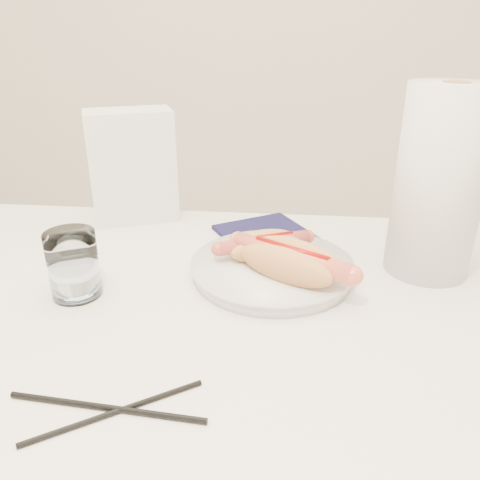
# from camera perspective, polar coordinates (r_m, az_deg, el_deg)

# --- Properties ---
(table) EXTENTS (1.20, 0.80, 0.75)m
(table) POSITION_cam_1_polar(r_m,az_deg,el_deg) (0.72, -7.74, -12.51)
(table) COLOR white
(table) RESTS_ON ground
(plate) EXTENTS (0.28, 0.28, 0.02)m
(plate) POSITION_cam_1_polar(r_m,az_deg,el_deg) (0.77, 3.84, -3.57)
(plate) COLOR silver
(plate) RESTS_ON table
(hotdog_left) EXTENTS (0.15, 0.11, 0.04)m
(hotdog_left) POSITION_cam_1_polar(r_m,az_deg,el_deg) (0.78, 2.89, -0.74)
(hotdog_left) COLOR tan
(hotdog_left) RESTS_ON plate
(hotdog_right) EXTENTS (0.18, 0.15, 0.05)m
(hotdog_right) POSITION_cam_1_polar(r_m,az_deg,el_deg) (0.72, 6.07, -2.58)
(hotdog_right) COLOR tan
(hotdog_right) RESTS_ON plate
(water_glass) EXTENTS (0.07, 0.07, 0.10)m
(water_glass) POSITION_cam_1_polar(r_m,az_deg,el_deg) (0.74, -19.18, -2.76)
(water_glass) COLOR white
(water_glass) RESTS_ON table
(chopstick_near) EXTENTS (0.22, 0.02, 0.01)m
(chopstick_near) POSITION_cam_1_polar(r_m,az_deg,el_deg) (0.55, -15.59, -18.60)
(chopstick_near) COLOR black
(chopstick_near) RESTS_ON table
(chopstick_far) EXTENTS (0.16, 0.11, 0.01)m
(chopstick_far) POSITION_cam_1_polar(r_m,az_deg,el_deg) (0.55, -14.51, -19.13)
(chopstick_far) COLOR black
(chopstick_far) RESTS_ON table
(napkin_box) EXTENTS (0.19, 0.15, 0.22)m
(napkin_box) POSITION_cam_1_polar(r_m,az_deg,el_deg) (1.00, -12.66, 8.54)
(napkin_box) COLOR silver
(napkin_box) RESTS_ON table
(navy_napkin) EXTENTS (0.22, 0.22, 0.01)m
(navy_napkin) POSITION_cam_1_polar(r_m,az_deg,el_deg) (0.92, 3.05, 0.70)
(navy_napkin) COLOR #121136
(navy_napkin) RESTS_ON table
(paper_towel_roll) EXTENTS (0.15, 0.15, 0.30)m
(paper_towel_roll) POSITION_cam_1_polar(r_m,az_deg,el_deg) (0.80, 22.54, 6.24)
(paper_towel_roll) COLOR silver
(paper_towel_roll) RESTS_ON table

